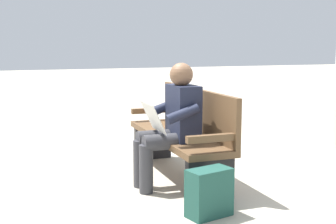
# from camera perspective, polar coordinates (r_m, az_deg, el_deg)

# --- Properties ---
(ground_plane) EXTENTS (40.00, 40.00, 0.00)m
(ground_plane) POSITION_cam_1_polar(r_m,az_deg,el_deg) (4.78, 1.09, -7.98)
(ground_plane) COLOR #B7AD99
(bench_near) EXTENTS (1.80, 0.49, 0.90)m
(bench_near) POSITION_cam_1_polar(r_m,az_deg,el_deg) (4.70, 1.91, -2.52)
(bench_near) COLOR brown
(bench_near) RESTS_ON ground
(person_seated) EXTENTS (0.57, 0.57, 1.18)m
(person_seated) POSITION_cam_1_polar(r_m,az_deg,el_deg) (4.31, 0.49, -1.22)
(person_seated) COLOR #1E2338
(person_seated) RESTS_ON ground
(backpack) EXTENTS (0.30, 0.39, 0.38)m
(backpack) POSITION_cam_1_polar(r_m,az_deg,el_deg) (3.70, 5.05, -9.94)
(backpack) COLOR #1E4C42
(backpack) RESTS_ON ground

